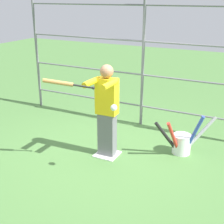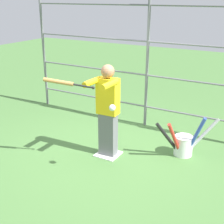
% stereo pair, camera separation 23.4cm
% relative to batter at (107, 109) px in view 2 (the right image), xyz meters
% --- Properties ---
extents(ground_plane, '(24.00, 24.00, 0.00)m').
position_rel_batter_xyz_m(ground_plane, '(0.00, -0.02, -0.89)').
color(ground_plane, '#4C7A3D').
extents(home_plate, '(0.40, 0.40, 0.02)m').
position_rel_batter_xyz_m(home_plate, '(0.00, -0.02, -0.88)').
color(home_plate, white).
rests_on(home_plate, ground).
extents(fence_backstop, '(5.67, 0.06, 2.95)m').
position_rel_batter_xyz_m(fence_backstop, '(0.00, -1.62, 0.58)').
color(fence_backstop, slate).
rests_on(fence_backstop, ground).
extents(batter, '(0.42, 0.56, 1.65)m').
position_rel_batter_xyz_m(batter, '(0.00, 0.00, 0.00)').
color(batter, slate).
rests_on(batter, ground).
extents(baseball_bat_swinging, '(0.75, 0.37, 0.17)m').
position_rel_batter_xyz_m(baseball_bat_swinging, '(0.43, 0.62, 0.54)').
color(baseball_bat_swinging, black).
extents(softball_in_flight, '(0.10, 0.10, 0.10)m').
position_rel_batter_xyz_m(softball_in_flight, '(-0.46, 0.63, 0.30)').
color(softball_in_flight, white).
extents(bat_bucket, '(0.97, 0.78, 0.81)m').
position_rel_batter_xyz_m(bat_bucket, '(-1.18, -0.68, -0.67)').
color(bat_bucket, white).
rests_on(bat_bucket, ground).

